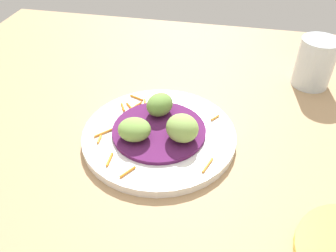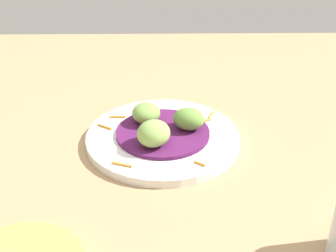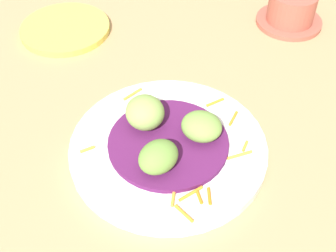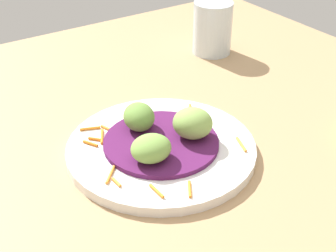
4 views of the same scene
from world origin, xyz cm
name	(u,v)px [view 1 (image 1 of 4)]	position (x,y,z in cm)	size (l,w,h in cm)	color
table_surface	(149,158)	(0.00, 0.00, 1.00)	(110.00, 110.00, 2.00)	tan
main_plate	(159,135)	(4.11, -0.86, 2.73)	(26.26, 26.26, 1.45)	white
cabbage_bed	(159,130)	(4.11, -0.86, 3.79)	(15.98, 15.98, 0.67)	#51194C
carrot_garnish	(139,127)	(4.43, 2.83, 3.65)	(21.13, 20.28, 0.40)	orange
guac_scoop_left	(134,129)	(1.22, 2.54, 5.80)	(4.94, 5.41, 3.34)	#759E47
guac_scoop_center	(182,128)	(2.61, -5.07, 6.25)	(5.18, 5.54, 4.24)	#84A851
guac_scoop_right	(160,105)	(8.50, -0.05, 6.01)	(5.34, 4.39, 3.76)	olive
water_glass	(315,63)	(27.75, -28.17, 7.07)	(7.55, 7.55, 10.15)	silver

